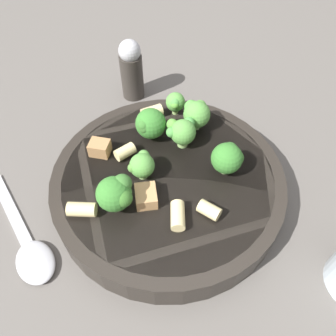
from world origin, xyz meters
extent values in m
plane|color=#5B5651|center=(0.00, 0.00, 0.00)|extent=(2.00, 2.00, 0.00)
cylinder|color=#28231E|center=(0.00, 0.00, 0.02)|extent=(0.25, 0.25, 0.04)
cylinder|color=silver|center=(0.00, 0.00, 0.03)|extent=(0.23, 0.23, 0.01)
torus|color=#28231E|center=(0.00, 0.00, 0.03)|extent=(0.25, 0.25, 0.00)
cylinder|color=#93B766|center=(0.06, 0.01, 0.04)|extent=(0.01, 0.01, 0.01)
sphere|color=#387A2D|center=(0.06, 0.01, 0.06)|extent=(0.03, 0.03, 0.03)
sphere|color=#387B2F|center=(0.06, 0.02, 0.06)|extent=(0.02, 0.02, 0.02)
sphere|color=#38752A|center=(0.07, 0.01, 0.06)|extent=(0.02, 0.02, 0.02)
cylinder|color=#9EC175|center=(-0.05, -0.05, 0.04)|extent=(0.01, 0.01, 0.01)
sphere|color=#387A2D|center=(-0.05, -0.05, 0.06)|extent=(0.03, 0.03, 0.03)
sphere|color=#376D27|center=(-0.04, -0.05, 0.06)|extent=(0.02, 0.02, 0.02)
sphere|color=#396F2D|center=(-0.04, -0.04, 0.07)|extent=(0.02, 0.02, 0.02)
cylinder|color=#93B766|center=(0.00, 0.10, 0.04)|extent=(0.01, 0.01, 0.01)
sphere|color=#569942|center=(0.00, 0.10, 0.05)|extent=(0.02, 0.02, 0.02)
sphere|color=#589C39|center=(0.00, 0.09, 0.06)|extent=(0.01, 0.01, 0.01)
sphere|color=#4F9343|center=(0.00, 0.09, 0.06)|extent=(0.01, 0.01, 0.01)
cylinder|color=#84AD60|center=(0.03, 0.07, 0.04)|extent=(0.01, 0.01, 0.01)
sphere|color=#569942|center=(0.03, 0.07, 0.06)|extent=(0.03, 0.03, 0.03)
sphere|color=#54963D|center=(0.03, 0.09, 0.06)|extent=(0.02, 0.02, 0.02)
sphere|color=#5A963E|center=(0.02, 0.08, 0.06)|extent=(0.02, 0.02, 0.02)
sphere|color=#529E40|center=(0.02, 0.08, 0.06)|extent=(0.02, 0.02, 0.02)
cylinder|color=#84AD60|center=(0.01, 0.04, 0.04)|extent=(0.01, 0.01, 0.01)
sphere|color=#569942|center=(0.01, 0.04, 0.06)|extent=(0.03, 0.03, 0.03)
sphere|color=#589A3C|center=(0.00, 0.05, 0.06)|extent=(0.01, 0.01, 0.01)
sphere|color=#4C9842|center=(0.00, 0.04, 0.06)|extent=(0.01, 0.01, 0.01)
sphere|color=#4B9944|center=(0.02, 0.06, 0.06)|extent=(0.01, 0.01, 0.01)
cylinder|color=#84AD60|center=(-0.03, -0.01, 0.04)|extent=(0.01, 0.01, 0.01)
sphere|color=#569942|center=(-0.03, -0.01, 0.05)|extent=(0.03, 0.03, 0.03)
sphere|color=#56873F|center=(-0.03, 0.01, 0.05)|extent=(0.01, 0.01, 0.01)
sphere|color=#528738|center=(-0.04, -0.01, 0.05)|extent=(0.01, 0.01, 0.01)
sphere|color=#559340|center=(-0.03, 0.01, 0.06)|extent=(0.01, 0.01, 0.01)
cylinder|color=#9EC175|center=(-0.02, 0.05, 0.04)|extent=(0.01, 0.01, 0.01)
sphere|color=#387A2D|center=(-0.02, 0.05, 0.06)|extent=(0.04, 0.04, 0.04)
sphere|color=#366E2A|center=(-0.03, 0.04, 0.06)|extent=(0.01, 0.01, 0.01)
sphere|color=#386B2B|center=(-0.03, 0.04, 0.06)|extent=(0.01, 0.01, 0.01)
cylinder|color=beige|center=(0.01, -0.06, 0.04)|extent=(0.02, 0.03, 0.01)
cylinder|color=beige|center=(-0.08, -0.06, 0.04)|extent=(0.03, 0.02, 0.01)
cylinder|color=beige|center=(0.04, -0.05, 0.04)|extent=(0.03, 0.02, 0.01)
cylinder|color=beige|center=(-0.05, 0.02, 0.04)|extent=(0.03, 0.03, 0.01)
cylinder|color=beige|center=(-0.03, 0.09, 0.04)|extent=(0.03, 0.03, 0.02)
cube|color=tan|center=(-0.02, -0.04, 0.04)|extent=(0.03, 0.03, 0.01)
cube|color=#A87A4C|center=(-0.08, 0.02, 0.04)|extent=(0.02, 0.02, 0.02)
cylinder|color=#332D28|center=(-0.07, 0.18, 0.03)|extent=(0.03, 0.03, 0.06)
sphere|color=#B7B7BC|center=(-0.07, 0.18, 0.07)|extent=(0.03, 0.03, 0.03)
cube|color=#B2B2B7|center=(-0.17, -0.04, 0.00)|extent=(0.08, 0.09, 0.01)
ellipsoid|color=#B2B2B7|center=(-0.12, -0.10, 0.01)|extent=(0.06, 0.06, 0.01)
camera|label=1|loc=(0.02, -0.22, 0.31)|focal=35.00mm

